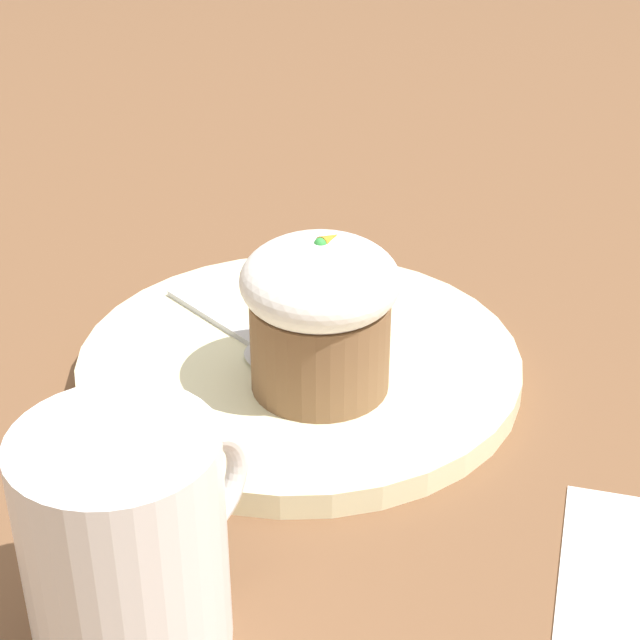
% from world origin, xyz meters
% --- Properties ---
extents(ground_plane, '(4.00, 4.00, 0.00)m').
position_xyz_m(ground_plane, '(0.00, 0.00, 0.00)').
color(ground_plane, brown).
extents(dessert_plate, '(0.27, 0.27, 0.02)m').
position_xyz_m(dessert_plate, '(0.00, 0.00, 0.01)').
color(dessert_plate, beige).
rests_on(dessert_plate, ground_plane).
extents(carrot_cake, '(0.09, 0.09, 0.09)m').
position_xyz_m(carrot_cake, '(-0.02, -0.03, 0.06)').
color(carrot_cake, brown).
rests_on(carrot_cake, dessert_plate).
extents(spoon, '(0.05, 0.13, 0.01)m').
position_xyz_m(spoon, '(-0.01, 0.02, 0.02)').
color(spoon, '#B7B7BC').
rests_on(spoon, dessert_plate).
extents(coffee_cup, '(0.12, 0.09, 0.11)m').
position_xyz_m(coffee_cup, '(-0.21, -0.07, 0.05)').
color(coffee_cup, white).
rests_on(coffee_cup, ground_plane).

